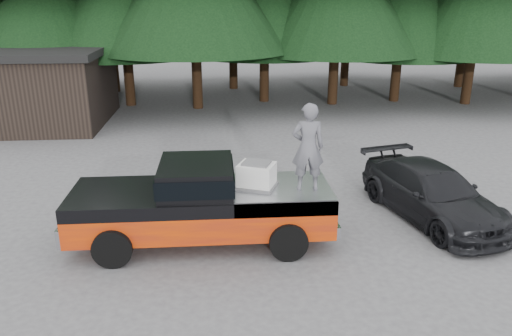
{
  "coord_description": "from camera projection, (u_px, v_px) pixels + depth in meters",
  "views": [
    {
      "loc": [
        -0.02,
        -10.52,
        5.41
      ],
      "look_at": [
        0.8,
        0.0,
        1.74
      ],
      "focal_mm": 35.0,
      "sensor_mm": 36.0,
      "label": 1
    }
  ],
  "objects": [
    {
      "name": "ground",
      "position": [
        222.0,
        239.0,
        11.69
      ],
      "size": [
        120.0,
        120.0,
        0.0
      ],
      "primitive_type": "plane",
      "color": "#49494B",
      "rests_on": "ground"
    },
    {
      "name": "pickup_truck",
      "position": [
        202.0,
        215.0,
        11.38
      ],
      "size": [
        6.0,
        2.04,
        1.33
      ],
      "primitive_type": null,
      "color": "#CC3A00",
      "rests_on": "ground"
    },
    {
      "name": "truck_cab",
      "position": [
        196.0,
        175.0,
        11.06
      ],
      "size": [
        1.66,
        1.9,
        0.59
      ],
      "primitive_type": "cube",
      "color": "black",
      "rests_on": "pickup_truck"
    },
    {
      "name": "air_compressor",
      "position": [
        257.0,
        176.0,
        11.12
      ],
      "size": [
        0.95,
        0.88,
        0.53
      ],
      "primitive_type": "cube",
      "rotation": [
        0.0,
        0.0,
        -0.38
      ],
      "color": "silver",
      "rests_on": "pickup_truck"
    },
    {
      "name": "man_on_bed",
      "position": [
        308.0,
        147.0,
        10.76
      ],
      "size": [
        0.73,
        0.5,
        1.95
      ],
      "primitive_type": "imported",
      "rotation": [
        0.0,
        0.0,
        3.09
      ],
      "color": "#56565D",
      "rests_on": "pickup_truck"
    },
    {
      "name": "parked_car",
      "position": [
        432.0,
        193.0,
        12.64
      ],
      "size": [
        2.94,
        4.91,
        1.33
      ],
      "primitive_type": "imported",
      "rotation": [
        0.0,
        0.0,
        0.25
      ],
      "color": "black",
      "rests_on": "ground"
    },
    {
      "name": "utility_building",
      "position": [
        11.0,
        86.0,
        21.77
      ],
      "size": [
        8.4,
        6.4,
        3.3
      ],
      "color": "black",
      "rests_on": "ground"
    }
  ]
}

